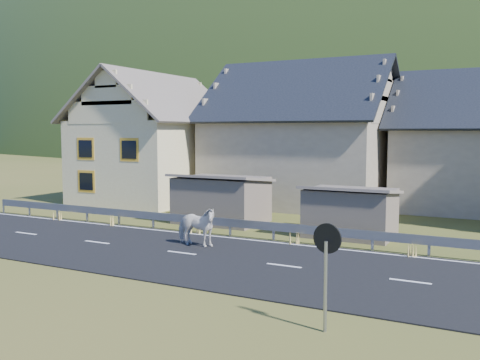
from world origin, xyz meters
The scene contains 11 objects.
ground centered at (0.00, 0.00, 0.00)m, with size 160.00×160.00×0.00m, color #314215.
road centered at (0.00, 0.00, 0.02)m, with size 60.00×7.00×0.04m, color black.
lane_markings centered at (0.00, 0.00, 0.04)m, with size 60.00×6.60×0.01m, color silver.
guardrail centered at (0.00, 3.68, 0.56)m, with size 28.10×0.09×0.75m.
shed_left centered at (-2.00, 6.50, 1.10)m, with size 4.30×3.30×2.40m, color #6C5D51.
shed_right centered at (4.50, 6.00, 1.00)m, with size 3.80×2.90×2.20m, color #6C5D51.
house_cream centered at (-10.00, 12.00, 4.36)m, with size 7.80×9.80×8.30m.
house_stone_a centered at (-1.00, 15.00, 4.63)m, with size 10.80×9.80×8.90m.
conifer_patch centered at (-55.00, 110.00, 6.00)m, with size 76.00×50.00×28.00m, color black.
horse centered at (-0.15, 1.23, 0.81)m, with size 1.82×0.83×1.54m, color silver.
traffic_mirror centered at (7.00, -4.76, 1.78)m, with size 0.67×0.22×2.42m.
Camera 1 is at (10.61, -15.87, 4.44)m, focal length 40.00 mm.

